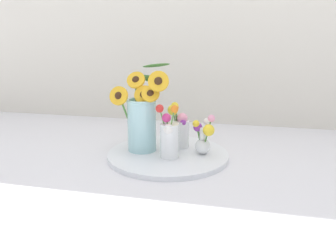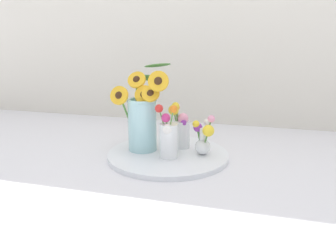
# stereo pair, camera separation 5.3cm
# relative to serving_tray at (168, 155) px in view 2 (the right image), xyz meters

# --- Properties ---
(ground_plane) EXTENTS (6.00, 6.00, 0.00)m
(ground_plane) POSITION_rel_serving_tray_xyz_m (-0.02, -0.03, -0.01)
(ground_plane) COLOR silver
(serving_tray) EXTENTS (0.47, 0.47, 0.02)m
(serving_tray) POSITION_rel_serving_tray_xyz_m (0.00, 0.00, 0.00)
(serving_tray) COLOR silver
(serving_tray) RESTS_ON ground_plane
(mason_jar_sunflowers) EXTENTS (0.24, 0.20, 0.34)m
(mason_jar_sunflowers) POSITION_rel_serving_tray_xyz_m (-0.10, 0.01, 0.14)
(mason_jar_sunflowers) COLOR #9ED1D6
(mason_jar_sunflowers) RESTS_ON serving_tray
(vase_small_center) EXTENTS (0.09, 0.07, 0.20)m
(vase_small_center) POSITION_rel_serving_tray_xyz_m (0.02, -0.05, 0.09)
(vase_small_center) COLOR white
(vase_small_center) RESTS_ON serving_tray
(vase_bulb_right) EXTENTS (0.09, 0.09, 0.15)m
(vase_bulb_right) POSITION_rel_serving_tray_xyz_m (0.13, 0.01, 0.08)
(vase_bulb_right) COLOR white
(vase_bulb_right) RESTS_ON serving_tray
(vase_small_back) EXTENTS (0.09, 0.06, 0.18)m
(vase_small_back) POSITION_rel_serving_tray_xyz_m (0.03, 0.08, 0.09)
(vase_small_back) COLOR white
(vase_small_back) RESTS_ON serving_tray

